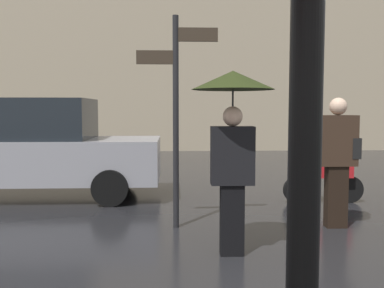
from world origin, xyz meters
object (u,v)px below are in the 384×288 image
object	(u,v)px
pedestrian_with_umbrella	(233,117)
pedestrian_with_bag	(338,154)
parked_car_left	(31,147)
parked_scooter	(321,171)
street_signpost	(176,100)

from	to	relation	value
pedestrian_with_umbrella	pedestrian_with_bag	bearing A→B (deg)	18.83
parked_car_left	parked_scooter	bearing A→B (deg)	1.71
pedestrian_with_umbrella	parked_car_left	distance (m)	4.71
pedestrian_with_bag	parked_car_left	xyz separation A→B (m)	(-4.83, 2.29, -0.09)
pedestrian_with_bag	street_signpost	xyz separation A→B (m)	(-2.19, 0.08, 0.73)
parked_scooter	parked_car_left	distance (m)	5.20
parked_car_left	street_signpost	distance (m)	3.54
pedestrian_with_umbrella	pedestrian_with_bag	distance (m)	1.99
pedestrian_with_bag	parked_car_left	world-z (taller)	parked_car_left
pedestrian_with_umbrella	pedestrian_with_bag	size ratio (longest dim) A/B	1.15
parked_car_left	pedestrian_with_bag	bearing A→B (deg)	-15.34
parked_scooter	parked_car_left	size ratio (longest dim) A/B	0.31
pedestrian_with_umbrella	street_signpost	xyz separation A→B (m)	(-0.60, 1.15, 0.20)
pedestrian_with_bag	pedestrian_with_umbrella	bearing A→B (deg)	113.52
parked_car_left	street_signpost	bearing A→B (deg)	-29.97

